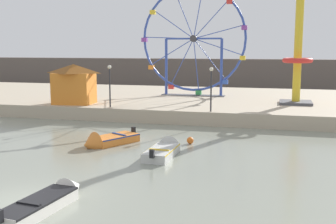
% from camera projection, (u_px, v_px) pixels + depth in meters
% --- Properties ---
extents(ground_plane, '(240.00, 240.00, 0.00)m').
position_uv_depth(ground_plane, '(21.00, 203.00, 16.67)').
color(ground_plane, gray).
extents(quay_promenade, '(110.00, 21.62, 1.11)m').
position_uv_depth(quay_promenade, '(182.00, 101.00, 44.41)').
color(quay_promenade, '#B7A88E').
rests_on(quay_promenade, ground_plane).
extents(distant_town_skyline, '(140.00, 3.00, 4.40)m').
position_uv_depth(distant_town_skyline, '(215.00, 73.00, 66.84)').
color(distant_town_skyline, '#564C47').
rests_on(distant_town_skyline, ground_plane).
extents(motorboat_white_red_stripe, '(1.66, 4.89, 1.14)m').
position_uv_depth(motorboat_white_red_stripe, '(50.00, 199.00, 16.32)').
color(motorboat_white_red_stripe, silver).
rests_on(motorboat_white_red_stripe, ground_plane).
extents(motorboat_pale_grey, '(1.44, 4.29, 1.27)m').
position_uv_depth(motorboat_pale_grey, '(165.00, 149.00, 24.43)').
color(motorboat_pale_grey, silver).
rests_on(motorboat_pale_grey, ground_plane).
extents(motorboat_orange_hull, '(3.17, 4.10, 1.42)m').
position_uv_depth(motorboat_orange_hull, '(106.00, 141.00, 26.63)').
color(motorboat_orange_hull, orange).
rests_on(motorboat_orange_hull, ground_plane).
extents(ferris_wheel_blue_frame, '(11.04, 1.20, 11.36)m').
position_uv_depth(ferris_wheel_blue_frame, '(194.00, 41.00, 43.63)').
color(ferris_wheel_blue_frame, '#334CA8').
rests_on(ferris_wheel_blue_frame, quay_promenade).
extents(drop_tower_yellow_tower, '(2.80, 2.80, 11.16)m').
position_uv_depth(drop_tower_yellow_tower, '(298.00, 55.00, 37.27)').
color(drop_tower_yellow_tower, gold).
rests_on(drop_tower_yellow_tower, quay_promenade).
extents(carnival_booth_orange_canopy, '(3.87, 2.97, 3.54)m').
position_uv_depth(carnival_booth_orange_canopy, '(74.00, 83.00, 37.78)').
color(carnival_booth_orange_canopy, orange).
rests_on(carnival_booth_orange_canopy, quay_promenade).
extents(promenade_lamp_near, '(0.32, 0.32, 3.55)m').
position_uv_depth(promenade_lamp_near, '(110.00, 79.00, 35.30)').
color(promenade_lamp_near, '#2D2D33').
rests_on(promenade_lamp_near, quay_promenade).
extents(promenade_lamp_far, '(0.32, 0.32, 3.50)m').
position_uv_depth(promenade_lamp_far, '(211.00, 82.00, 32.93)').
color(promenade_lamp_far, '#2D2D33').
rests_on(promenade_lamp_far, quay_promenade).
extents(mooring_buoy_orange, '(0.44, 0.44, 0.44)m').
position_uv_depth(mooring_buoy_orange, '(190.00, 140.00, 27.04)').
color(mooring_buoy_orange, orange).
rests_on(mooring_buoy_orange, ground_plane).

